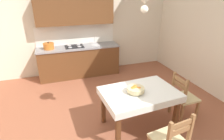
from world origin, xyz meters
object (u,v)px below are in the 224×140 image
object	(u,v)px
dining_table	(139,98)
kitchen_cabinetry	(78,47)
dining_chair_window_side	(183,97)
fruit_bowl	(136,89)

from	to	relation	value
dining_table	kitchen_cabinetry	bearing A→B (deg)	103.48
kitchen_cabinetry	dining_chair_window_side	size ratio (longest dim) A/B	2.51
fruit_bowl	dining_table	bearing A→B (deg)	8.57
dining_table	fruit_bowl	xyz separation A→B (m)	(-0.09, -0.01, 0.20)
dining_chair_window_side	fruit_bowl	world-z (taller)	dining_chair_window_side
kitchen_cabinetry	fruit_bowl	size ratio (longest dim) A/B	7.77
kitchen_cabinetry	dining_table	xyz separation A→B (m)	(0.65, -2.70, -0.24)
dining_table	dining_chair_window_side	distance (m)	0.98
dining_table	dining_chair_window_side	size ratio (longest dim) A/B	1.46
kitchen_cabinetry	dining_table	bearing A→B (deg)	-76.52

